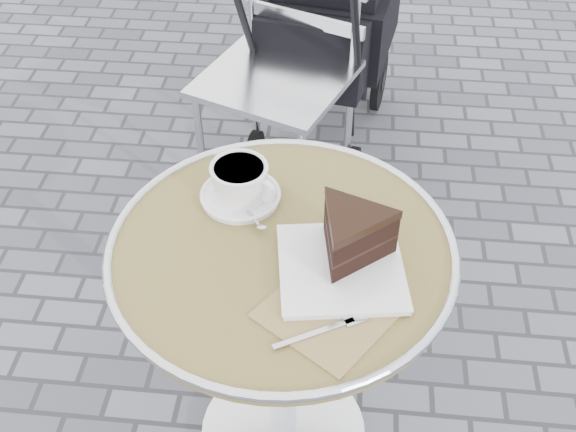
# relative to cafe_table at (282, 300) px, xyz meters

# --- Properties ---
(cafe_table) EXTENTS (0.72, 0.72, 0.74)m
(cafe_table) POSITION_rel_cafe_table_xyz_m (0.00, 0.00, 0.00)
(cafe_table) COLOR silver
(cafe_table) RESTS_ON ground
(cappuccino_set) EXTENTS (0.17, 0.19, 0.09)m
(cappuccino_set) POSITION_rel_cafe_table_xyz_m (-0.10, 0.14, 0.20)
(cappuccino_set) COLOR white
(cappuccino_set) RESTS_ON cafe_table
(cake_plate_set) EXTENTS (0.30, 0.39, 0.13)m
(cake_plate_set) POSITION_rel_cafe_table_xyz_m (0.13, -0.03, 0.22)
(cake_plate_set) COLOR #91754F
(cake_plate_set) RESTS_ON cafe_table
(bistro_chair) EXTENTS (0.58, 0.58, 0.99)m
(bistro_chair) POSITION_rel_cafe_table_xyz_m (-0.09, 1.07, 0.04)
(bistro_chair) COLOR silver
(bistro_chair) RESTS_ON ground
(baby_stroller) EXTENTS (0.55, 0.95, 0.94)m
(baby_stroller) POSITION_rel_cafe_table_xyz_m (0.01, 1.42, -0.15)
(baby_stroller) COLOR black
(baby_stroller) RESTS_ON ground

